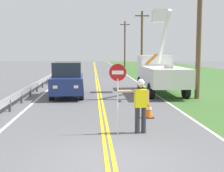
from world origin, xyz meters
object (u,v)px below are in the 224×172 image
Objects in this scene: stop_sign_paddle at (118,83)px; utility_pole_mid at (142,41)px; traffic_cone_lead at (149,110)px; utility_pole_near at (199,23)px; utility_pole_far at (125,43)px; oncoming_suv_nearest at (68,79)px; utility_bucket_truck at (160,71)px; flagger_worker at (140,102)px.

stop_sign_paddle is 29.58m from utility_pole_mid.
utility_pole_mid is 27.11m from traffic_cone_lead.
utility_pole_far is (-0.19, 37.90, -0.10)m from utility_pole_near.
oncoming_suv_nearest is (-2.33, 8.67, -0.65)m from stop_sign_paddle.
utility_bucket_truck is 1.47× the size of oncoming_suv_nearest.
utility_pole_near reaches higher than oncoming_suv_nearest.
stop_sign_paddle is 0.34× the size of utility_bucket_truck.
flagger_worker is 9.12m from oncoming_suv_nearest.
flagger_worker is at bearing -70.17° from oncoming_suv_nearest.
oncoming_suv_nearest is at bearing -111.11° from utility_pole_mid.
utility_bucket_truck is 0.82× the size of utility_pole_near.
utility_pole_mid is at bearing -88.46° from utility_pole_far.
utility_bucket_truck is 9.76× the size of traffic_cone_lead.
traffic_cone_lead is (-3.58, -42.84, -3.93)m from utility_pole_far.
utility_pole_far is at bearing 85.23° from traffic_cone_lead.
oncoming_suv_nearest reaches higher than traffic_cone_lead.
traffic_cone_lead is at bearing -127.34° from utility_pole_near.
utility_pole_far is 43.17m from traffic_cone_lead.
utility_bucket_truck reaches higher than oncoming_suv_nearest.
utility_pole_far reaches higher than stop_sign_paddle.
oncoming_suv_nearest is 0.60× the size of utility_pole_mid.
utility_pole_mid is (5.50, 28.96, 2.39)m from stop_sign_paddle.
utility_bucket_truck is at bearing 70.08° from stop_sign_paddle.
utility_bucket_truck is at bearing 73.90° from flagger_worker.
stop_sign_paddle is 10.67m from utility_bucket_truck.
flagger_worker is at bearing -107.23° from traffic_cone_lead.
utility_bucket_truck is 35.37m from utility_pole_far.
traffic_cone_lead is at bearing -105.75° from utility_bucket_truck.
utility_pole_far is at bearing 90.29° from utility_pole_near.
utility_pole_far is (4.30, 45.17, 3.22)m from flagger_worker.
stop_sign_paddle is 45.61m from utility_pole_far.
stop_sign_paddle is 0.29× the size of utility_pole_far.
traffic_cone_lead is (-3.77, -4.94, -4.02)m from utility_pole_near.
utility_pole_near is at bearing -58.74° from utility_bucket_truck.
utility_bucket_truck is (3.63, 10.03, -0.29)m from stop_sign_paddle.
flagger_worker is 2.54m from traffic_cone_lead.
flagger_worker is 0.23× the size of utility_pole_mid.
flagger_worker is at bearing -99.32° from utility_pole_mid.
utility_pole_mid is at bearing 79.24° from stop_sign_paddle.
utility_pole_near is at bearing 54.45° from stop_sign_paddle.
flagger_worker is 0.78× the size of stop_sign_paddle.
utility_pole_mid is at bearing 80.68° from flagger_worker.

